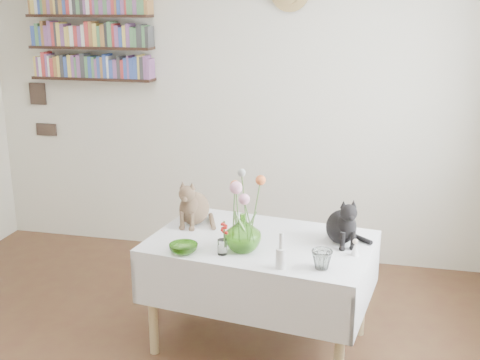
% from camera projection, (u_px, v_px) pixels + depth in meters
% --- Properties ---
extents(room, '(4.08, 4.58, 2.58)m').
position_uv_depth(room, '(104.00, 180.00, 2.55)').
color(room, brown).
rests_on(room, ground).
extents(dining_table, '(1.35, 0.97, 0.67)m').
position_uv_depth(dining_table, '(261.00, 267.00, 3.49)').
color(dining_table, white).
rests_on(dining_table, room).
extents(tabby_cat, '(0.22, 0.27, 0.30)m').
position_uv_depth(tabby_cat, '(194.00, 200.00, 3.68)').
color(tabby_cat, brown).
rests_on(tabby_cat, dining_table).
extents(black_cat, '(0.27, 0.30, 0.28)m').
position_uv_depth(black_cat, '(342.00, 218.00, 3.38)').
color(black_cat, black).
rests_on(black_cat, dining_table).
extents(flower_vase, '(0.22, 0.22, 0.21)m').
position_uv_depth(flower_vase, '(243.00, 232.00, 3.27)').
color(flower_vase, '#7BC448').
rests_on(flower_vase, dining_table).
extents(green_bowl, '(0.17, 0.17, 0.05)m').
position_uv_depth(green_bowl, '(184.00, 248.00, 3.27)').
color(green_bowl, '#7BC448').
rests_on(green_bowl, dining_table).
extents(drinking_glass, '(0.14, 0.14, 0.10)m').
position_uv_depth(drinking_glass, '(322.00, 260.00, 3.06)').
color(drinking_glass, white).
rests_on(drinking_glass, dining_table).
extents(candlestick, '(0.05, 0.05, 0.20)m').
position_uv_depth(candlestick, '(281.00, 256.00, 3.06)').
color(candlestick, white).
rests_on(candlestick, dining_table).
extents(berry_jar, '(0.05, 0.05, 0.21)m').
position_uv_depth(berry_jar, '(222.00, 238.00, 3.23)').
color(berry_jar, white).
rests_on(berry_jar, dining_table).
extents(porcelain_figurine, '(0.05, 0.05, 0.09)m').
position_uv_depth(porcelain_figurine, '(355.00, 248.00, 3.23)').
color(porcelain_figurine, white).
rests_on(porcelain_figurine, dining_table).
extents(flower_bouquet, '(0.17, 0.12, 0.39)m').
position_uv_depth(flower_bouquet, '(244.00, 190.00, 3.22)').
color(flower_bouquet, '#4C7233').
rests_on(flower_bouquet, flower_vase).
extents(bookshelf_unit, '(1.00, 0.16, 0.91)m').
position_uv_depth(bookshelf_unit, '(90.00, 21.00, 4.64)').
color(bookshelf_unit, black).
rests_on(bookshelf_unit, room).
extents(wall_art_plaques, '(0.21, 0.02, 0.44)m').
position_uv_depth(wall_art_plaques, '(41.00, 109.00, 5.02)').
color(wall_art_plaques, '#38281E').
rests_on(wall_art_plaques, room).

